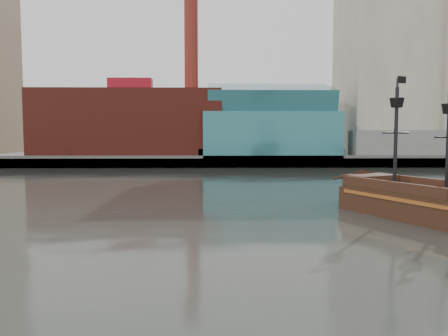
{
  "coord_description": "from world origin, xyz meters",
  "views": [
    {
      "loc": [
        -2.57,
        -30.29,
        7.04
      ],
      "look_at": [
        -1.71,
        9.43,
        4.0
      ],
      "focal_mm": 35.0,
      "sensor_mm": 36.0,
      "label": 1
    }
  ],
  "objects": [
    {
      "name": "pirate_ship",
      "position": [
        14.78,
        5.84,
        1.18
      ],
      "size": [
        11.8,
        17.91,
        12.97
      ],
      "rotation": [
        0.0,
        0.0,
        0.42
      ],
      "color": "black",
      "rests_on": "ground"
    },
    {
      "name": "ground",
      "position": [
        0.0,
        0.0,
        0.0
      ],
      "size": [
        400.0,
        400.0,
        0.0
      ],
      "primitive_type": "plane",
      "color": "#2A2C27",
      "rests_on": "ground"
    },
    {
      "name": "seawall",
      "position": [
        0.0,
        62.5,
        1.3
      ],
      "size": [
        220.0,
        1.0,
        2.6
      ],
      "primitive_type": "cube",
      "color": "#4C4C49",
      "rests_on": "ground"
    },
    {
      "name": "skyline",
      "position": [
        5.21,
        84.56,
        24.55
      ],
      "size": [
        149.0,
        45.0,
        62.0
      ],
      "color": "#7F674C",
      "rests_on": "promenade_far"
    },
    {
      "name": "promenade_far",
      "position": [
        0.0,
        92.0,
        1.0
      ],
      "size": [
        220.0,
        60.0,
        2.0
      ],
      "primitive_type": "cube",
      "color": "slate",
      "rests_on": "ground"
    }
  ]
}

